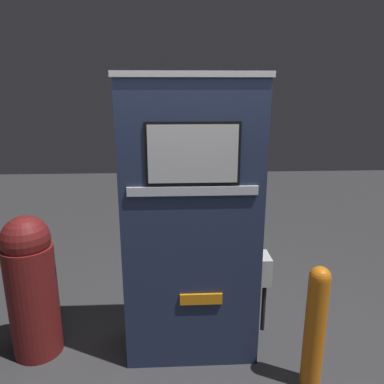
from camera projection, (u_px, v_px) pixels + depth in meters
ground_plane at (193, 366)px, 2.94m from camera, size 14.00×14.00×0.00m
gas_pump at (192, 223)px, 2.87m from camera, size 1.13×0.50×2.22m
safety_bollard at (315, 325)px, 2.64m from camera, size 0.15×0.15×0.95m
trash_bin at (32, 285)px, 2.96m from camera, size 0.39×0.39×1.18m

